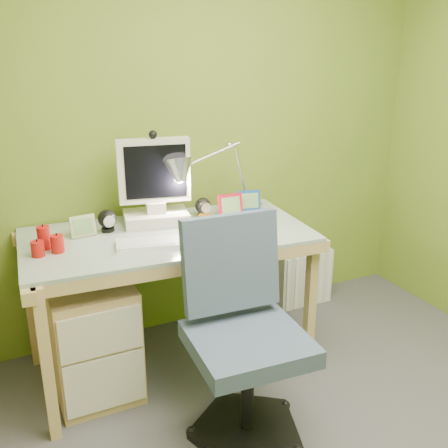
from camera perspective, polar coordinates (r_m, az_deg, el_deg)
name	(u,v)px	position (r m, az deg, el deg)	size (l,w,h in m)	color
wall_back	(179,135)	(3.07, -4.92, 9.60)	(3.20, 0.01, 2.40)	olive
desk	(170,300)	(2.88, -5.88, -8.27)	(1.46, 0.73, 0.78)	tan
monitor	(154,173)	(2.80, -7.63, 5.54)	(0.41, 0.24, 0.56)	beige
speaker_left	(107,221)	(2.77, -12.59, 0.36)	(0.10, 0.10, 0.12)	black
speaker_right	(203,208)	(2.93, -2.29, 1.81)	(0.09, 0.09, 0.11)	black
keyboard	(162,242)	(2.56, -6.80, -2.01)	(0.43, 0.14, 0.02)	white
mousepad	(245,230)	(2.74, 2.33, -0.64)	(0.26, 0.18, 0.01)	#C5521E
mouse	(245,227)	(2.73, 2.34, -0.35)	(0.10, 0.06, 0.04)	white
amber_tumbler	(206,224)	(2.69, -2.02, 0.02)	(0.07, 0.07, 0.10)	#995E16
candle_cluster	(45,241)	(2.59, -18.90, -1.72)	(0.15, 0.13, 0.11)	#B7140F
photo_frame_red	(230,205)	(2.95, 0.68, 2.11)	(0.14, 0.02, 0.12)	#B21328
photo_frame_blue	(249,200)	(3.05, 2.71, 2.59)	(0.13, 0.02, 0.12)	navy
photo_frame_green	(83,226)	(2.73, -15.13, -0.22)	(0.13, 0.02, 0.11)	#ACB77E
desk_lamp	(230,161)	(2.96, 0.71, 6.87)	(0.55, 0.24, 0.59)	#BDBCC1
task_chair	(248,339)	(2.31, 2.66, -12.42)	(0.56, 0.56, 1.00)	#3C4C63
radiator	(302,277)	(3.63, 8.52, -5.69)	(0.38, 0.15, 0.38)	silver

